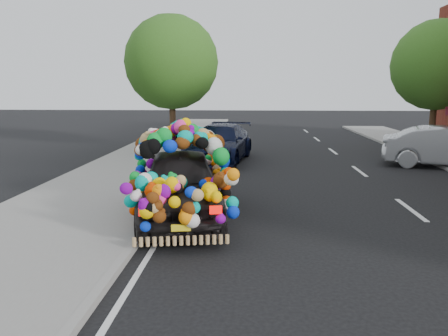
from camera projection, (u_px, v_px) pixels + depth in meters
The scene contains 9 objects.
ground at pixel (260, 207), 10.66m from camera, with size 100.00×100.00×0.00m, color black.
sidewalk at pixel (88, 202), 10.90m from camera, with size 4.00×60.00×0.12m, color gray.
kerb at pixel (165, 203), 10.78m from camera, with size 0.15×60.00×0.13m, color gray.
lane_markings at pixel (411, 209), 10.45m from camera, with size 6.00×50.00×0.01m, color silver, non-canonical shape.
tree_near_sidewalk at pixel (171, 62), 19.49m from camera, with size 4.20×4.20×6.13m.
tree_far_b at pixel (437, 65), 19.32m from camera, with size 4.00×4.00×5.90m.
plush_art_car at pixel (180, 169), 9.64m from camera, with size 2.85×4.92×2.16m.
navy_sedan at pixel (220, 143), 17.33m from camera, with size 2.05×5.03×1.46m, color black.
silver_hatchback at pixel (448, 147), 15.96m from camera, with size 1.59×4.57×1.51m, color #A0A3A6.
Camera 1 is at (-0.27, -10.35, 2.84)m, focal length 35.00 mm.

